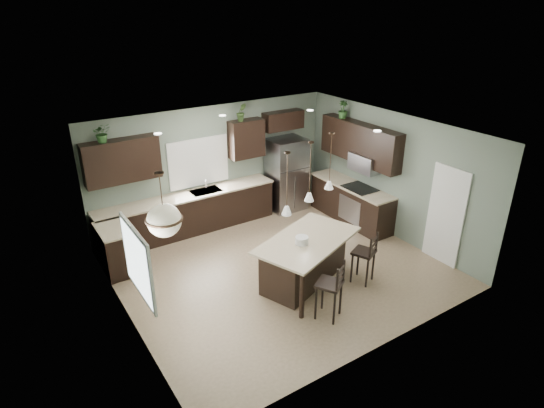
{
  "coord_description": "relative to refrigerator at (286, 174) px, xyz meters",
  "views": [
    {
      "loc": [
        -4.4,
        -6.49,
        4.97
      ],
      "look_at": [
        0.1,
        0.4,
        1.25
      ],
      "focal_mm": 30.0,
      "sensor_mm": 36.0,
      "label": 1
    }
  ],
  "objects": [
    {
      "name": "back_upper_left",
      "position": [
        -3.94,
        0.26,
        1.02
      ],
      "size": [
        1.55,
        0.34,
        0.9
      ],
      "primitive_type": "cube",
      "color": "black",
      "rests_on": "room_shell"
    },
    {
      "name": "ground",
      "position": [
        -1.79,
        -2.32,
        -0.93
      ],
      "size": [
        6.0,
        6.0,
        0.0
      ],
      "primitive_type": "plane",
      "color": "#9E8466",
      "rests_on": "ground"
    },
    {
      "name": "right_upper_cabs",
      "position": [
        1.04,
        -1.45,
        1.02
      ],
      "size": [
        0.34,
        2.35,
        0.9
      ],
      "primitive_type": "cube",
      "color": "black",
      "rests_on": "room_shell"
    },
    {
      "name": "serving_dish",
      "position": [
        -1.8,
        -3.08,
        0.07
      ],
      "size": [
        0.24,
        0.24,
        0.14
      ],
      "primitive_type": "cylinder",
      "color": "silver",
      "rests_on": "kitchen_island"
    },
    {
      "name": "back_upper_right",
      "position": [
        -0.99,
        0.26,
        1.02
      ],
      "size": [
        0.85,
        0.34,
        0.9
      ],
      "primitive_type": "cube",
      "color": "black",
      "rests_on": "room_shell"
    },
    {
      "name": "right_lower_cabs",
      "position": [
        0.91,
        -1.45,
        -0.48
      ],
      "size": [
        0.6,
        2.35,
        0.9
      ],
      "primitive_type": "cube",
      "color": "black",
      "rests_on": "ground"
    },
    {
      "name": "left_return_countertop",
      "position": [
        -4.47,
        -0.62,
        -0.01
      ],
      "size": [
        0.66,
        0.96,
        0.04
      ],
      "primitive_type": "cube",
      "color": "beige",
      "rests_on": "left_return_cabs"
    },
    {
      "name": "sink_inset",
      "position": [
        -2.19,
        0.11,
        0.01
      ],
      "size": [
        0.7,
        0.45,
        0.01
      ],
      "primitive_type": "cube",
      "color": "gray",
      "rests_on": "back_countertop"
    },
    {
      "name": "bar_stool_right",
      "position": [
        -0.71,
        -3.57,
        -0.4
      ],
      "size": [
        0.51,
        0.51,
        1.05
      ],
      "primitive_type": "cube",
      "rotation": [
        0.0,
        0.0,
        0.42
      ],
      "color": "black",
      "rests_on": "ground"
    },
    {
      "name": "left_return_cabs",
      "position": [
        -4.49,
        -0.62,
        -0.48
      ],
      "size": [
        0.6,
        0.9,
        0.9
      ],
      "primitive_type": "cube",
      "color": "black",
      "rests_on": "ground"
    },
    {
      "name": "pendant_right",
      "position": [
        -0.96,
        -2.76,
        1.32
      ],
      "size": [
        0.17,
        0.17,
        1.1
      ],
      "primitive_type": null,
      "color": "white",
      "rests_on": "room_shell"
    },
    {
      "name": "bar_stool_left",
      "position": [
        -1.95,
        -4.05,
        -0.38
      ],
      "size": [
        0.55,
        0.55,
        1.09
      ],
      "primitive_type": "cube",
      "rotation": [
        0.0,
        0.0,
        0.54
      ],
      "color": "black",
      "rests_on": "ground"
    },
    {
      "name": "pendant_left",
      "position": [
        -2.27,
        -3.25,
        1.32
      ],
      "size": [
        0.17,
        0.17,
        1.1
      ],
      "primitive_type": null,
      "color": "silver",
      "rests_on": "room_shell"
    },
    {
      "name": "room_shell",
      "position": [
        -1.79,
        -2.32,
        0.77
      ],
      "size": [
        6.0,
        6.0,
        6.0
      ],
      "color": "slate",
      "rests_on": "ground"
    },
    {
      "name": "plant_back_right",
      "position": [
        -1.13,
        0.23,
        1.69
      ],
      "size": [
        0.27,
        0.24,
        0.42
      ],
      "primitive_type": "imported",
      "rotation": [
        0.0,
        0.0,
        -0.26
      ],
      "color": "#324D21",
      "rests_on": "back_upper_right"
    },
    {
      "name": "chandelier",
      "position": [
        -4.28,
        -3.03,
        1.37
      ],
      "size": [
        0.54,
        0.54,
        1.0
      ],
      "primitive_type": null,
      "color": "#F6EDC9",
      "rests_on": "room_shell"
    },
    {
      "name": "window_left",
      "position": [
        -4.78,
        -3.12,
        0.62
      ],
      "size": [
        0.02,
        1.1,
        1.0
      ],
      "primitive_type": "cube",
      "color": "white",
      "rests_on": "room_shell"
    },
    {
      "name": "plant_back_left",
      "position": [
        -4.25,
        0.23,
        1.66
      ],
      "size": [
        0.35,
        0.31,
        0.38
      ],
      "primitive_type": "imported",
      "rotation": [
        0.0,
        0.0,
        -0.04
      ],
      "color": "#264F22",
      "rests_on": "back_upper_left"
    },
    {
      "name": "fridge_header",
      "position": [
        0.06,
        0.26,
        1.32
      ],
      "size": [
        1.05,
        0.34,
        0.45
      ],
      "primitive_type": "cube",
      "color": "black",
      "rests_on": "room_shell"
    },
    {
      "name": "pendant_center",
      "position": [
        -1.62,
        -3.01,
        1.32
      ],
      "size": [
        0.17,
        0.17,
        1.1
      ],
      "primitive_type": null,
      "color": "white",
      "rests_on": "room_shell"
    },
    {
      "name": "microwave",
      "position": [
        0.99,
        -1.72,
        0.62
      ],
      "size": [
        0.4,
        0.75,
        0.4
      ],
      "primitive_type": "cube",
      "color": "gray",
      "rests_on": "right_upper_cabs"
    },
    {
      "name": "plant_right_wall",
      "position": [
        1.01,
        -0.84,
        1.68
      ],
      "size": [
        0.27,
        0.27,
        0.41
      ],
      "primitive_type": "imported",
      "rotation": [
        0.0,
        0.0,
        -0.21
      ],
      "color": "#2C5726",
      "rests_on": "right_upper_cabs"
    },
    {
      "name": "back_countertop",
      "position": [
        -2.64,
        0.11,
        -0.01
      ],
      "size": [
        4.2,
        0.66,
        0.04
      ],
      "primitive_type": "cube",
      "color": "beige",
      "rests_on": "back_lower_cabs"
    },
    {
      "name": "faucet",
      "position": [
        -2.19,
        0.08,
        0.16
      ],
      "size": [
        0.02,
        0.02,
        0.28
      ],
      "primitive_type": "cylinder",
      "color": "silver",
      "rests_on": "back_countertop"
    },
    {
      "name": "window_back",
      "position": [
        -2.19,
        0.41,
        0.62
      ],
      "size": [
        1.35,
        0.02,
        1.0
      ],
      "primitive_type": "cube",
      "color": "white",
      "rests_on": "room_shell"
    },
    {
      "name": "back_lower_cabs",
      "position": [
        -2.64,
        0.13,
        -0.48
      ],
      "size": [
        4.2,
        0.6,
        0.9
      ],
      "primitive_type": "cube",
      "color": "black",
      "rests_on": "ground"
    },
    {
      "name": "kitchen_island",
      "position": [
        -1.62,
        -3.01,
        -0.46
      ],
      "size": [
        2.33,
        1.81,
        0.92
      ],
      "primitive_type": "cube",
      "rotation": [
        0.0,
        0.0,
        0.36
      ],
      "color": "black",
      "rests_on": "ground"
    },
    {
      "name": "right_countertop",
      "position": [
        0.89,
        -1.45,
        -0.01
      ],
      "size": [
        0.66,
        2.35,
        0.04
      ],
      "primitive_type": "cube",
      "color": "beige",
      "rests_on": "right_lower_cabs"
    },
    {
      "name": "refrigerator",
      "position": [
        0.0,
        0.0,
        0.0
      ],
      "size": [
        0.9,
        0.74,
        1.85
      ],
      "primitive_type": "cube",
      "color": "gray",
      "rests_on": "ground"
    },
    {
      "name": "pantry_door",
      "position": [
        1.18,
        -3.87,
        0.09
      ],
      "size": [
        0.04,
        0.82,
        2.04
      ],
      "primitive_type": "cube",
      "color": "white",
      "rests_on": "ground"
    },
    {
      "name": "wall_oven_front",
      "position": [
        0.6,
        -1.72,
        -0.48
      ],
      "size": [
        0.01,
        0.72,
        0.6
      ],
      "primitive_type": "cube",
      "color": "gray",
      "rests_on": "right_lower_cabs"
    },
    {
      "name": "cooktop",
      "position": [
        0.89,
        -1.72,
        0.02
      ],
      "size": [
        0.58,
        0.75,
        0.02
      ],
      "primitive_type": "cube",
      "color": "black",
      "rests_on": "right_countertop"
    }
  ]
}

